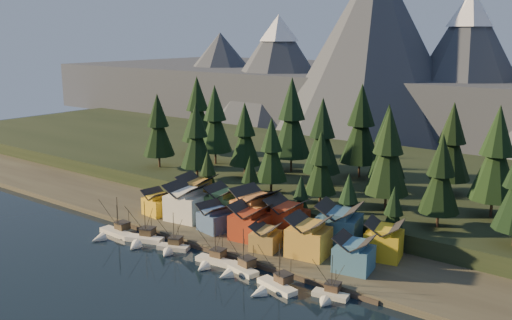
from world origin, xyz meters
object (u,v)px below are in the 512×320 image
Objects in this scene: boat_6 at (329,290)px; house_front_0 at (157,202)px; boat_0 at (112,229)px; boat_1 at (142,234)px; house_front_1 at (186,201)px; house_back_1 at (224,202)px; boat_3 at (212,256)px; boat_4 at (238,264)px; house_back_0 at (197,192)px; boat_5 at (273,281)px; boat_2 at (172,243)px.

house_front_0 is at bearing 158.15° from boat_6.
boat_0 reaches higher than boat_6.
boat_1 is 1.05× the size of house_front_1.
house_front_0 is at bearing -160.17° from house_back_1.
house_front_0 is 9.95m from house_front_1.
boat_4 is (7.99, -0.08, 0.15)m from boat_3.
house_back_0 is at bearing 131.42° from boat_3.
house_front_1 is (8.92, 18.52, 4.80)m from boat_0.
boat_6 is 1.27× the size of house_front_0.
boat_1 is at bearing -168.71° from boat_5.
boat_1 is 24.96m from house_back_1.
boat_4 is (41.02, 2.01, 0.16)m from boat_0.
boat_2 is at bearing -88.61° from house_back_1.
house_front_1 is 1.17× the size of house_back_1.
boat_5 is at bearing -42.33° from house_back_0.
boat_3 is at bearing -21.78° from boat_2.
boat_6 is at bearing -30.00° from house_back_1.
boat_0 is 41.07m from boat_4.
house_back_1 reaches higher than house_front_0.
boat_5 is 43.29m from house_back_1.
house_back_1 is (-23.78, 22.96, 4.32)m from boat_4.
boat_1 is at bearing -167.22° from boat_4.
house_front_1 is at bearing 170.20° from boat_5.
boat_2 is 43.65m from boat_6.
house_back_0 reaches higher than boat_3.
boat_4 reaches higher than boat_6.
boat_0 is 1.08× the size of house_front_1.
boat_5 reaches higher than boat_2.
boat_4 is at bearing -49.03° from house_back_1.
house_back_1 is at bearing 31.34° from house_front_0.
house_back_0 reaches higher than boat_1.
boat_2 is 0.98× the size of boat_3.
boat_3 is at bearing 172.36° from boat_6.
house_back_0 is (-27.56, 24.50, 4.91)m from boat_3.
boat_4 is 33.34m from house_back_1.
house_front_0 is at bearing -134.44° from house_back_0.
boat_1 is at bearing -112.32° from house_back_1.
house_front_0 is 0.69× the size of house_back_0.
boat_5 is (19.13, -2.30, -0.03)m from boat_3.
house_front_1 is 8.77m from house_back_0.
house_back_1 reaches higher than boat_2.
house_front_1 is (9.64, 1.87, 1.60)m from house_front_0.
boat_1 reaches higher than boat_6.
house_back_1 is at bearing 75.46° from boat_2.
house_front_0 is 0.70× the size of house_front_1.
boat_1 is 1.06× the size of boat_5.
house_front_1 is at bearing 17.43° from house_front_0.
house_front_0 is at bearing 172.51° from boat_4.
house_back_0 is (-57.95, 23.12, 4.94)m from boat_6.
boat_2 is 1.05× the size of boat_6.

